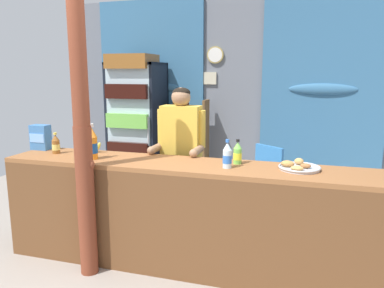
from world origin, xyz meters
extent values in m
plane|color=gray|center=(0.00, 1.15, 0.00)|extent=(7.49, 7.49, 0.00)
cube|color=slate|center=(0.00, 2.94, 1.40)|extent=(4.85, 0.12, 2.81)
cube|color=teal|center=(-1.16, 2.85, 1.63)|extent=(1.67, 0.04, 2.35)
ellipsoid|color=teal|center=(-1.16, 2.83, 1.51)|extent=(0.92, 0.10, 0.16)
cube|color=teal|center=(1.36, 2.85, 1.63)|extent=(1.64, 0.04, 2.35)
ellipsoid|color=teal|center=(1.36, 2.83, 1.51)|extent=(0.90, 0.10, 0.16)
cylinder|color=tan|center=(-0.15, 2.86, 1.99)|extent=(0.25, 0.03, 0.25)
cylinder|color=white|center=(-0.15, 2.84, 1.99)|extent=(0.21, 0.01, 0.21)
cube|color=beige|center=(-0.25, 2.86, 1.65)|extent=(0.24, 0.02, 0.18)
cube|color=#935B33|center=(0.14, 0.42, 0.94)|extent=(3.30, 0.56, 0.04)
cube|color=brown|center=(0.14, 0.16, 0.46)|extent=(3.30, 0.04, 0.92)
cube|color=brown|center=(-1.47, 0.42, 0.46)|extent=(0.08, 0.50, 0.92)
cube|color=brown|center=(1.75, 0.42, 0.46)|extent=(0.08, 0.50, 0.92)
cylinder|color=brown|center=(-0.61, 0.05, 0.65)|extent=(0.15, 0.15, 1.30)
cylinder|color=brown|center=(-0.61, 0.05, 1.96)|extent=(0.14, 0.14, 1.30)
ellipsoid|color=brown|center=(-0.54, 0.05, 0.99)|extent=(0.06, 0.05, 0.08)
cube|color=black|center=(-1.23, 2.76, 0.94)|extent=(0.74, 0.04, 1.88)
cube|color=black|center=(-1.58, 2.46, 0.94)|extent=(0.04, 0.64, 1.88)
cube|color=black|center=(-0.88, 2.46, 0.94)|extent=(0.04, 0.64, 1.88)
cube|color=black|center=(-1.23, 2.46, 1.86)|extent=(0.74, 0.64, 0.04)
cube|color=black|center=(-1.23, 2.46, 0.04)|extent=(0.74, 0.64, 0.08)
cube|color=silver|center=(-1.23, 2.15, 0.99)|extent=(0.68, 0.02, 1.72)
cylinder|color=#B7B7BC|center=(-0.92, 2.12, 0.94)|extent=(0.02, 0.02, 0.40)
cube|color=silver|center=(-1.23, 2.46, 0.56)|extent=(0.66, 0.56, 0.02)
cube|color=black|center=(-1.23, 2.33, 0.67)|extent=(0.62, 0.52, 0.20)
cube|color=silver|center=(-1.23, 2.46, 0.96)|extent=(0.66, 0.56, 0.02)
cube|color=#75C64C|center=(-1.23, 2.33, 1.07)|extent=(0.62, 0.52, 0.20)
cube|color=silver|center=(-1.23, 2.46, 1.37)|extent=(0.66, 0.56, 0.02)
cube|color=black|center=(-1.23, 2.33, 1.48)|extent=(0.62, 0.52, 0.20)
cube|color=silver|center=(-1.23, 2.46, 1.78)|extent=(0.66, 0.56, 0.02)
cube|color=brown|center=(-1.23, 2.33, 1.89)|extent=(0.62, 0.52, 0.20)
cube|color=brown|center=(-0.67, 2.62, 0.68)|extent=(0.04, 0.28, 1.35)
cube|color=brown|center=(-0.23, 2.62, 0.68)|extent=(0.04, 0.28, 1.35)
cube|color=brown|center=(-0.45, 2.62, 1.15)|extent=(0.44, 0.28, 0.02)
cylinder|color=black|center=(-0.51, 2.62, 1.23)|extent=(0.07, 0.07, 0.14)
cylinder|color=#56286B|center=(-0.38, 2.62, 1.21)|extent=(0.05, 0.05, 0.10)
cube|color=brown|center=(-0.45, 2.62, 0.74)|extent=(0.44, 0.28, 0.02)
cylinder|color=#56286B|center=(-0.51, 2.62, 0.81)|extent=(0.06, 0.06, 0.11)
cylinder|color=brown|center=(-0.38, 2.62, 0.83)|extent=(0.06, 0.06, 0.15)
cube|color=brown|center=(-0.45, 2.62, 0.34)|extent=(0.44, 0.28, 0.02)
cylinder|color=silver|center=(-0.51, 2.62, 0.41)|extent=(0.06, 0.06, 0.13)
cylinder|color=orange|center=(-0.38, 2.62, 0.41)|extent=(0.07, 0.07, 0.12)
cube|color=#3884D6|center=(0.87, 2.10, 0.44)|extent=(0.61, 0.61, 0.04)
cube|color=#3884D6|center=(0.75, 1.94, 0.66)|extent=(0.36, 0.28, 0.40)
cylinder|color=#3884D6|center=(1.14, 2.14, 0.22)|extent=(0.04, 0.04, 0.44)
cylinder|color=#3884D6|center=(0.83, 2.36, 0.22)|extent=(0.04, 0.04, 0.44)
cylinder|color=#3884D6|center=(0.91, 1.83, 0.22)|extent=(0.04, 0.04, 0.44)
cylinder|color=#3884D6|center=(0.61, 2.06, 0.22)|extent=(0.04, 0.04, 0.44)
cube|color=#3884D6|center=(1.03, 1.98, 0.56)|extent=(0.27, 0.34, 0.03)
cube|color=#3884D6|center=(0.71, 2.22, 0.56)|extent=(0.27, 0.34, 0.03)
cylinder|color=#28282D|center=(-0.13, 0.94, 0.42)|extent=(0.11, 0.11, 0.84)
cylinder|color=#28282D|center=(0.04, 0.94, 0.42)|extent=(0.11, 0.11, 0.84)
cube|color=gold|center=(-0.04, 0.94, 1.12)|extent=(0.39, 0.20, 0.58)
sphere|color=#997051|center=(-0.04, 0.94, 1.50)|extent=(0.19, 0.19, 0.19)
ellipsoid|color=black|center=(-0.04, 0.95, 1.54)|extent=(0.18, 0.18, 0.10)
cylinder|color=gold|center=(-0.26, 0.94, 1.19)|extent=(0.08, 0.08, 0.37)
cylinder|color=#997051|center=(-0.26, 0.79, 1.00)|extent=(0.07, 0.26, 0.07)
sphere|color=#997051|center=(-0.26, 0.66, 1.00)|extent=(0.08, 0.08, 0.08)
cylinder|color=gold|center=(0.17, 0.94, 1.19)|extent=(0.08, 0.08, 0.37)
cylinder|color=#997051|center=(0.17, 0.79, 1.00)|extent=(0.07, 0.26, 0.07)
sphere|color=#997051|center=(0.17, 0.66, 1.00)|extent=(0.08, 0.08, 0.08)
cylinder|color=orange|center=(-0.70, 0.34, 1.06)|extent=(0.10, 0.10, 0.20)
cone|color=orange|center=(-0.70, 0.34, 1.21)|extent=(0.10, 0.10, 0.09)
cylinder|color=white|center=(-0.70, 0.34, 1.27)|extent=(0.04, 0.04, 0.03)
cylinder|color=#194C99|center=(-0.70, 0.34, 1.06)|extent=(0.10, 0.10, 0.09)
cylinder|color=brown|center=(-1.17, 0.44, 1.02)|extent=(0.07, 0.07, 0.13)
cone|color=brown|center=(-1.17, 0.44, 1.12)|extent=(0.07, 0.07, 0.06)
cylinder|color=#E5CC4C|center=(-1.17, 0.44, 1.15)|extent=(0.03, 0.03, 0.02)
cylinder|color=#E5D166|center=(-1.17, 0.44, 1.02)|extent=(0.07, 0.07, 0.06)
cylinder|color=#75C64C|center=(0.60, 0.54, 1.03)|extent=(0.07, 0.07, 0.13)
cone|color=#75C64C|center=(0.60, 0.54, 1.12)|extent=(0.07, 0.07, 0.06)
cylinder|color=black|center=(0.60, 0.54, 1.16)|extent=(0.03, 0.03, 0.02)
cylinder|color=yellow|center=(0.60, 0.54, 1.03)|extent=(0.07, 0.07, 0.06)
cylinder|color=silver|center=(0.54, 0.37, 1.03)|extent=(0.07, 0.07, 0.15)
cone|color=silver|center=(0.54, 0.37, 1.14)|extent=(0.07, 0.07, 0.07)
cylinder|color=blue|center=(0.54, 0.37, 1.19)|extent=(0.03, 0.03, 0.02)
cylinder|color=blue|center=(0.54, 0.37, 1.03)|extent=(0.08, 0.08, 0.07)
cube|color=#3D75B7|center=(-1.44, 0.57, 1.09)|extent=(0.19, 0.11, 0.25)
cube|color=#7CB5F7|center=(-1.44, 0.51, 1.09)|extent=(0.17, 0.00, 0.09)
cylinder|color=#BCBCC1|center=(1.12, 0.48, 0.97)|extent=(0.32, 0.32, 0.02)
torus|color=#BCBCC1|center=(1.12, 0.48, 0.98)|extent=(0.34, 0.34, 0.02)
ellipsoid|color=#A36638|center=(1.17, 0.48, 0.99)|extent=(0.08, 0.06, 0.04)
ellipsoid|color=tan|center=(1.11, 0.59, 1.00)|extent=(0.08, 0.07, 0.06)
ellipsoid|color=#C68947|center=(1.03, 0.49, 1.00)|extent=(0.11, 0.07, 0.05)
ellipsoid|color=tan|center=(1.10, 0.38, 0.99)|extent=(0.10, 0.07, 0.04)
ellipsoid|color=#DBCC42|center=(-0.98, 0.59, 1.02)|extent=(0.09, 0.03, 0.15)
ellipsoid|color=#DBCC42|center=(-0.93, 0.58, 1.02)|extent=(0.07, 0.03, 0.14)
ellipsoid|color=#DBCC42|center=(-0.89, 0.57, 1.02)|extent=(0.04, 0.04, 0.13)
ellipsoid|color=#DBCC42|center=(-0.84, 0.59, 1.01)|extent=(0.06, 0.04, 0.12)
ellipsoid|color=#DBCC42|center=(-0.80, 0.59, 1.01)|extent=(0.10, 0.04, 0.12)
cylinder|color=olive|center=(-0.89, 0.58, 1.09)|extent=(0.02, 0.02, 0.05)
camera|label=1|loc=(1.13, -2.60, 1.74)|focal=35.07mm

